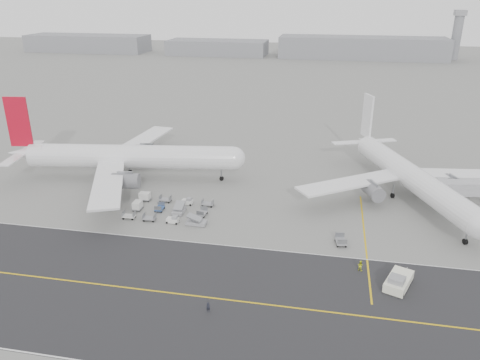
% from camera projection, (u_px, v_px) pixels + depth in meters
% --- Properties ---
extents(ground, '(700.00, 700.00, 0.00)m').
position_uv_depth(ground, '(204.00, 237.00, 88.64)').
color(ground, gray).
rests_on(ground, ground).
extents(taxiway, '(220.00, 59.00, 0.03)m').
position_uv_depth(taxiway, '(205.00, 297.00, 71.42)').
color(taxiway, '#2C2C2F').
rests_on(taxiway, ground).
extents(horizon_buildings, '(520.00, 28.00, 28.00)m').
position_uv_depth(horizon_buildings, '(346.00, 58.00, 319.52)').
color(horizon_buildings, gray).
rests_on(horizon_buildings, ground).
extents(control_tower, '(7.00, 7.00, 31.25)m').
position_uv_depth(control_tower, '(457.00, 34.00, 305.52)').
color(control_tower, gray).
rests_on(control_tower, ground).
extents(airliner_a, '(58.52, 57.51, 20.27)m').
position_uv_depth(airliner_a, '(126.00, 157.00, 113.78)').
color(airliner_a, white).
rests_on(airliner_a, ground).
extents(airliner_b, '(50.18, 51.18, 18.55)m').
position_uv_depth(airliner_b, '(409.00, 175.00, 103.68)').
color(airliner_b, white).
rests_on(airliner_b, ground).
extents(pushback_tug, '(5.33, 8.55, 2.45)m').
position_uv_depth(pushback_tug, '(398.00, 281.00, 73.58)').
color(pushback_tug, white).
rests_on(pushback_tug, ground).
extents(jet_bridge, '(17.64, 6.10, 6.58)m').
position_uv_depth(jet_bridge, '(463.00, 190.00, 98.18)').
color(jet_bridge, gray).
rests_on(jet_bridge, ground).
extents(gse_cluster, '(22.15, 16.84, 1.98)m').
position_uv_depth(gse_cluster, '(169.00, 212.00, 98.69)').
color(gse_cluster, gray).
rests_on(gse_cluster, ground).
extents(stray_dolly, '(2.23, 3.13, 1.77)m').
position_uv_depth(stray_dolly, '(340.00, 244.00, 86.25)').
color(stray_dolly, silver).
rests_on(stray_dolly, ground).
extents(ground_crew_a, '(0.68, 0.55, 1.62)m').
position_uv_depth(ground_crew_a, '(208.00, 307.00, 67.86)').
color(ground_crew_a, black).
rests_on(ground_crew_a, ground).
extents(ground_crew_b, '(1.10, 0.99, 1.85)m').
position_uv_depth(ground_crew_b, '(360.00, 266.00, 77.88)').
color(ground_crew_b, yellow).
rests_on(ground_crew_b, ground).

